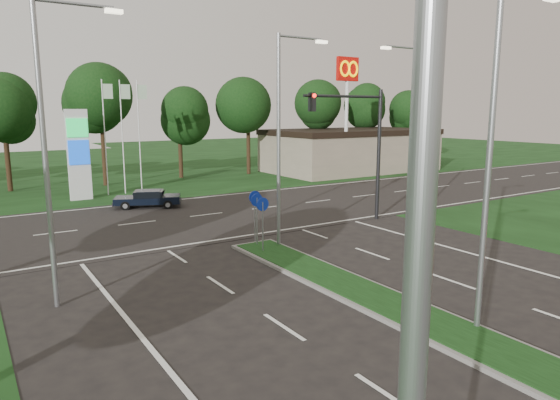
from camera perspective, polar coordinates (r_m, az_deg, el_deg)
verge_far at (r=58.07m, az=-22.10°, el=3.60°), size 160.00×50.00×0.02m
cross_road at (r=28.49m, az=-10.22°, el=-1.92°), size 160.00×12.00×0.02m
median_kerb at (r=13.38m, az=26.67°, el=-16.78°), size 2.00×26.00×0.12m
commercial_building at (r=50.04m, az=8.05°, el=5.61°), size 16.00×9.00×4.00m
streetlight_median_near at (r=13.97m, az=23.38°, el=6.03°), size 2.53×0.22×9.00m
streetlight_median_far at (r=21.24m, az=0.30°, el=7.99°), size 2.53×0.22×9.00m
streetlight_left_near at (r=3.00m, az=18.11°, el=-5.89°), size 2.53×0.22×9.00m
streetlight_left_far at (r=15.98m, az=-24.69°, el=6.36°), size 2.53×0.22×9.00m
streetlight_right_far at (r=26.31m, az=14.84°, el=8.07°), size 2.53×0.22×9.00m
traffic_signal at (r=26.62m, az=9.24°, el=7.38°), size 5.10×0.42×7.00m
median_signs at (r=21.45m, az=-2.53°, el=-1.06°), size 1.16×1.76×2.38m
gas_pylon at (r=35.60m, az=-21.73°, el=5.11°), size 5.80×1.26×8.00m
mcdonalds_sign at (r=44.28m, az=7.70°, el=12.79°), size 2.20×0.47×10.40m
treeline_far at (r=43.09m, az=-18.72°, el=10.89°), size 6.00×6.00×9.90m
navy_sedan at (r=31.71m, az=-14.85°, el=0.18°), size 4.21×3.03×1.07m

